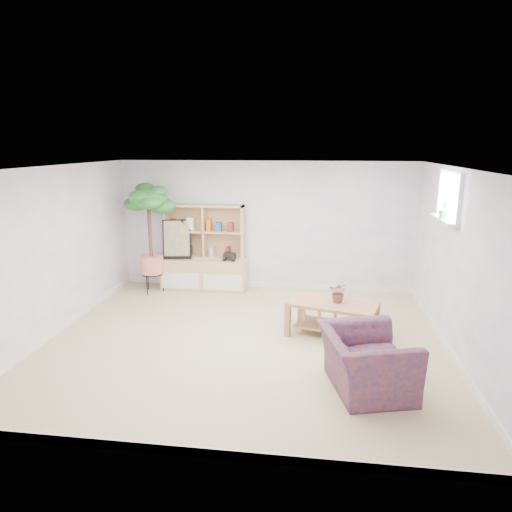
# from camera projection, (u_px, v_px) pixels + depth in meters

# --- Properties ---
(floor) EXTENTS (5.50, 5.00, 0.01)m
(floor) POSITION_uv_depth(u_px,v_px,m) (245.00, 340.00, 6.42)
(floor) COLOR #C6BA84
(floor) RESTS_ON ground
(ceiling) EXTENTS (5.50, 5.00, 0.01)m
(ceiling) POSITION_uv_depth(u_px,v_px,m) (244.00, 167.00, 5.85)
(ceiling) COLOR silver
(ceiling) RESTS_ON walls
(walls) EXTENTS (5.51, 5.01, 2.40)m
(walls) POSITION_uv_depth(u_px,v_px,m) (244.00, 258.00, 6.13)
(walls) COLOR white
(walls) RESTS_ON floor
(baseboard) EXTENTS (5.50, 5.00, 0.10)m
(baseboard) POSITION_uv_depth(u_px,v_px,m) (245.00, 337.00, 6.41)
(baseboard) COLOR white
(baseboard) RESTS_ON floor
(window) EXTENTS (0.10, 0.98, 0.68)m
(window) POSITION_uv_depth(u_px,v_px,m) (450.00, 196.00, 6.17)
(window) COLOR #CCE5FE
(window) RESTS_ON walls
(window_sill) EXTENTS (0.14, 1.00, 0.04)m
(window_sill) POSITION_uv_depth(u_px,v_px,m) (443.00, 220.00, 6.25)
(window_sill) COLOR white
(window_sill) RESTS_ON walls
(storage_unit) EXTENTS (1.60, 0.54, 1.60)m
(storage_unit) POSITION_uv_depth(u_px,v_px,m) (204.00, 248.00, 8.53)
(storage_unit) COLOR #D4B17D
(storage_unit) RESTS_ON floor
(poster) EXTENTS (0.54, 0.21, 0.74)m
(poster) POSITION_uv_depth(u_px,v_px,m) (177.00, 239.00, 8.48)
(poster) COLOR yellow
(poster) RESTS_ON storage_unit
(toy_truck) EXTENTS (0.30, 0.21, 0.16)m
(toy_truck) POSITION_uv_depth(u_px,v_px,m) (230.00, 256.00, 8.41)
(toy_truck) COLOR black
(toy_truck) RESTS_ON storage_unit
(coffee_table) EXTENTS (1.37, 0.99, 0.50)m
(coffee_table) POSITION_uv_depth(u_px,v_px,m) (332.00, 318.00, 6.55)
(coffee_table) COLOR #AF7451
(coffee_table) RESTS_ON floor
(table_plant) EXTENTS (0.32, 0.30, 0.30)m
(table_plant) POSITION_uv_depth(u_px,v_px,m) (339.00, 292.00, 6.44)
(table_plant) COLOR #184B15
(table_plant) RESTS_ON coffee_table
(floor_tree) EXTENTS (0.93, 0.93, 2.02)m
(floor_tree) POSITION_uv_depth(u_px,v_px,m) (150.00, 239.00, 8.30)
(floor_tree) COLOR #296A2E
(floor_tree) RESTS_ON floor
(armchair) EXTENTS (1.14, 1.23, 0.77)m
(armchair) POSITION_uv_depth(u_px,v_px,m) (366.00, 357.00, 5.06)
(armchair) COLOR navy
(armchair) RESTS_ON floor
(sill_plant) EXTENTS (0.14, 0.11, 0.24)m
(sill_plant) POSITION_uv_depth(u_px,v_px,m) (444.00, 210.00, 6.23)
(sill_plant) COLOR #296A2E
(sill_plant) RESTS_ON window_sill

